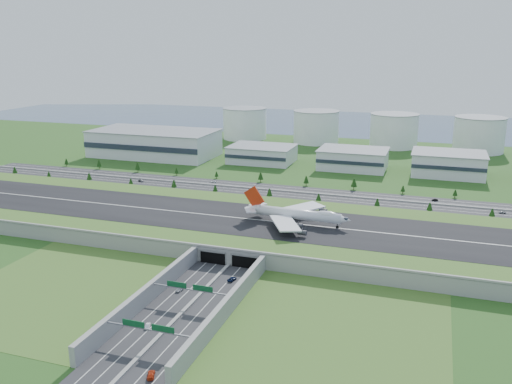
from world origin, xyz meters
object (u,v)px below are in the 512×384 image
(fuel_tank_a, at_px, (245,124))
(car_0, at_px, (180,289))
(car_5, at_px, (435,200))
(boeing_747, at_px, (296,214))
(car_7, at_px, (213,182))
(car_6, at_px, (503,212))
(car_3, at_px, (151,375))
(car_4, at_px, (141,181))
(car_2, at_px, (232,279))
(car_1, at_px, (147,326))

(fuel_tank_a, xyz_separation_m, car_0, (109.77, -394.45, -16.54))
(fuel_tank_a, relative_size, car_5, 11.49)
(boeing_747, distance_m, car_7, 138.89)
(car_6, bearing_deg, car_3, 141.69)
(fuel_tank_a, height_order, car_3, fuel_tank_a)
(car_3, relative_size, car_7, 1.20)
(car_0, bearing_deg, car_3, -64.91)
(car_7, bearing_deg, car_4, -75.47)
(car_5, height_order, car_7, car_5)
(car_5, bearing_deg, car_2, -47.44)
(fuel_tank_a, relative_size, boeing_747, 0.78)
(car_4, bearing_deg, car_6, -71.16)
(car_3, distance_m, car_7, 262.47)
(car_0, bearing_deg, car_1, -78.33)
(fuel_tank_a, bearing_deg, car_3, -74.12)
(car_3, height_order, car_5, car_3)
(car_5, bearing_deg, car_4, -105.75)
(fuel_tank_a, distance_m, car_6, 341.57)
(boeing_747, xyz_separation_m, car_6, (117.38, 85.92, -12.85))
(fuel_tank_a, xyz_separation_m, car_7, (47.15, -207.06, -16.68))
(car_2, height_order, car_7, car_2)
(car_1, relative_size, car_7, 0.89)
(car_0, distance_m, car_1, 33.56)
(car_0, distance_m, car_6, 227.44)
(car_6, distance_m, car_7, 212.05)
(car_5, relative_size, car_7, 0.90)
(car_2, height_order, car_3, car_3)
(fuel_tank_a, bearing_deg, car_1, -75.28)
(car_6, bearing_deg, car_2, 130.27)
(fuel_tank_a, relative_size, car_7, 10.33)
(car_0, bearing_deg, car_5, 67.73)
(car_3, bearing_deg, car_7, -94.35)
(boeing_747, xyz_separation_m, car_3, (-11.51, -147.79, -12.66))
(car_3, bearing_deg, car_2, -111.45)
(car_0, height_order, car_1, car_0)
(car_2, height_order, car_4, car_4)
(boeing_747, bearing_deg, car_3, -90.87)
(car_1, xyz_separation_m, car_5, (103.68, 221.75, 0.01))
(car_7, bearing_deg, car_5, 88.78)
(car_6, bearing_deg, car_7, 76.39)
(car_1, relative_size, car_4, 0.86)
(fuel_tank_a, relative_size, car_4, 9.97)
(car_2, bearing_deg, car_5, -107.66)
(car_2, height_order, car_5, car_2)
(boeing_747, height_order, car_5, boeing_747)
(car_0, bearing_deg, fuel_tank_a, 112.73)
(car_2, bearing_deg, car_1, 82.79)
(car_1, bearing_deg, car_6, 40.24)
(car_0, relative_size, car_1, 1.14)
(fuel_tank_a, xyz_separation_m, car_3, (129.74, -456.19, -16.54))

